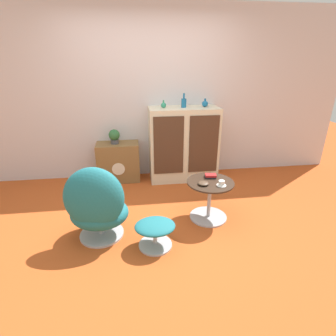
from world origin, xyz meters
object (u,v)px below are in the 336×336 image
vase_inner_left (184,103)px  potted_plant (114,136)px  teacup (222,184)px  book_stack (211,176)px  bowl (203,183)px  ottoman (155,229)px  coffee_table (209,198)px  egg_chair (97,206)px  sideboard (183,144)px  vase_leftmost (164,105)px  tv_console (119,162)px  vase_inner_right (205,104)px

vase_inner_left → potted_plant: size_ratio=0.93×
teacup → book_stack: bearing=104.8°
bowl → ottoman: bearing=-147.4°
coffee_table → teacup: size_ratio=5.02×
egg_chair → vase_inner_left: (1.19, 1.47, 0.83)m
ottoman → bowl: (0.60, 0.38, 0.31)m
sideboard → ottoman: size_ratio=2.75×
egg_chair → potted_plant: (0.12, 1.52, 0.33)m
egg_chair → vase_leftmost: 1.89m
potted_plant → sideboard: bearing=-3.2°
tv_console → vase_inner_right: vase_inner_right is taller
vase_leftmost → coffee_table: bearing=-71.6°
egg_chair → bowl: bearing=8.2°
sideboard → book_stack: bearing=-83.4°
teacup → vase_inner_right: bearing=84.5°
tv_console → bowl: bearing=-52.7°
tv_console → book_stack: tv_console is taller
egg_chair → teacup: egg_chair is taller
vase_inner_right → tv_console: bearing=177.7°
vase_inner_right → potted_plant: bearing=177.7°
egg_chair → ottoman: bearing=-19.5°
egg_chair → ottoman: egg_chair is taller
coffee_table → bowl: size_ratio=4.44×
potted_plant → bowl: 1.73m
coffee_table → egg_chair: bearing=-169.5°
potted_plant → teacup: (1.26, -1.40, -0.22)m
vase_inner_right → vase_inner_left: bearing=180.0°
egg_chair → bowl: egg_chair is taller
potted_plant → bowl: (1.06, -1.35, -0.22)m
ottoman → coffee_table: (0.70, 0.45, 0.07)m
potted_plant → vase_inner_right: bearing=-2.3°
sideboard → bowl: bearing=-90.4°
vase_leftmost → vase_inner_left: 0.31m
sideboard → vase_inner_right: 0.70m
tv_console → potted_plant: bearing=179.2°
tv_console → egg_chair: bearing=-96.0°
coffee_table → vase_leftmost: vase_leftmost is taller
bowl → vase_inner_right: bearing=75.7°
ottoman → vase_leftmost: bearing=80.1°
coffee_table → book_stack: bearing=74.1°
tv_console → teacup: (1.23, -1.40, 0.21)m
coffee_table → teacup: 0.29m
sideboard → ottoman: sideboard is taller
potted_plant → teacup: 1.90m
tv_console → sideboard: bearing=-3.3°
ottoman → book_stack: size_ratio=2.90×
egg_chair → ottoman: size_ratio=2.07×
tv_console → potted_plant: (-0.04, 0.00, 0.43)m
vase_inner_left → vase_inner_right: vase_inner_left is taller
potted_plant → teacup: potted_plant is taller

